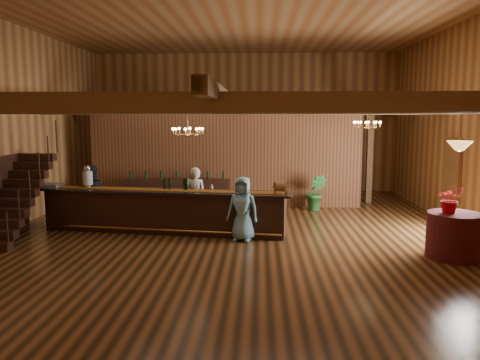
{
  "coord_description": "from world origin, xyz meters",
  "views": [
    {
      "loc": [
        0.65,
        -12.0,
        3.0
      ],
      "look_at": [
        0.11,
        0.72,
        1.27
      ],
      "focal_mm": 35.0,
      "sensor_mm": 36.0,
      "label": 1
    }
  ],
  "objects_px": {
    "pendant_lamp": "(460,146)",
    "guest": "(243,209)",
    "floor_plant": "(316,192)",
    "chandelier_right": "(367,124)",
    "staff_second": "(91,196)",
    "tasting_bar": "(163,211)",
    "raffle_drum": "(280,187)",
    "bartender": "(195,197)",
    "round_table": "(454,236)",
    "beverage_dispenser": "(88,177)",
    "backbar_shelf": "(177,194)",
    "chandelier_left": "(188,131)"
  },
  "relations": [
    {
      "from": "tasting_bar",
      "to": "raffle_drum",
      "type": "relative_size",
      "value": 19.77
    },
    {
      "from": "bartender",
      "to": "guest",
      "type": "distance_m",
      "value": 1.99
    },
    {
      "from": "chandelier_left",
      "to": "guest",
      "type": "bearing_deg",
      "value": -31.72
    },
    {
      "from": "tasting_bar",
      "to": "backbar_shelf",
      "type": "height_order",
      "value": "tasting_bar"
    },
    {
      "from": "tasting_bar",
      "to": "staff_second",
      "type": "relative_size",
      "value": 3.99
    },
    {
      "from": "round_table",
      "to": "chandelier_left",
      "type": "height_order",
      "value": "chandelier_left"
    },
    {
      "from": "chandelier_right",
      "to": "staff_second",
      "type": "relative_size",
      "value": 0.47
    },
    {
      "from": "tasting_bar",
      "to": "floor_plant",
      "type": "bearing_deg",
      "value": 42.93
    },
    {
      "from": "round_table",
      "to": "pendant_lamp",
      "type": "distance_m",
      "value": 1.92
    },
    {
      "from": "round_table",
      "to": "raffle_drum",
      "type": "bearing_deg",
      "value": 157.32
    },
    {
      "from": "beverage_dispenser",
      "to": "round_table",
      "type": "height_order",
      "value": "beverage_dispenser"
    },
    {
      "from": "round_table",
      "to": "pendant_lamp",
      "type": "xyz_separation_m",
      "value": [
        0.0,
        0.0,
        1.92
      ]
    },
    {
      "from": "bartender",
      "to": "staff_second",
      "type": "relative_size",
      "value": 0.97
    },
    {
      "from": "beverage_dispenser",
      "to": "staff_second",
      "type": "xyz_separation_m",
      "value": [
        -0.03,
        0.29,
        -0.56
      ]
    },
    {
      "from": "pendant_lamp",
      "to": "floor_plant",
      "type": "bearing_deg",
      "value": 114.91
    },
    {
      "from": "staff_second",
      "to": "bartender",
      "type": "bearing_deg",
      "value": 144.77
    },
    {
      "from": "round_table",
      "to": "tasting_bar",
      "type": "bearing_deg",
      "value": 163.38
    },
    {
      "from": "raffle_drum",
      "to": "guest",
      "type": "xyz_separation_m",
      "value": [
        -0.92,
        -0.29,
        -0.5
      ]
    },
    {
      "from": "chandelier_right",
      "to": "floor_plant",
      "type": "relative_size",
      "value": 0.68
    },
    {
      "from": "round_table",
      "to": "chandelier_right",
      "type": "relative_size",
      "value": 1.41
    },
    {
      "from": "tasting_bar",
      "to": "bartender",
      "type": "height_order",
      "value": "bartender"
    },
    {
      "from": "raffle_drum",
      "to": "chandelier_right",
      "type": "bearing_deg",
      "value": 43.71
    },
    {
      "from": "round_table",
      "to": "bartender",
      "type": "bearing_deg",
      "value": 155.52
    },
    {
      "from": "backbar_shelf",
      "to": "chandelier_left",
      "type": "height_order",
      "value": "chandelier_left"
    },
    {
      "from": "beverage_dispenser",
      "to": "chandelier_right",
      "type": "xyz_separation_m",
      "value": [
        7.75,
        1.71,
        1.38
      ]
    },
    {
      "from": "backbar_shelf",
      "to": "chandelier_left",
      "type": "bearing_deg",
      "value": -75.33
    },
    {
      "from": "round_table",
      "to": "guest",
      "type": "relative_size",
      "value": 0.72
    },
    {
      "from": "beverage_dispenser",
      "to": "bartender",
      "type": "height_order",
      "value": "beverage_dispenser"
    },
    {
      "from": "round_table",
      "to": "guest",
      "type": "bearing_deg",
      "value": 164.91
    },
    {
      "from": "tasting_bar",
      "to": "chandelier_left",
      "type": "relative_size",
      "value": 8.4
    },
    {
      "from": "chandelier_left",
      "to": "pendant_lamp",
      "type": "xyz_separation_m",
      "value": [
        6.01,
        -2.12,
        -0.24
      ]
    },
    {
      "from": "guest",
      "to": "floor_plant",
      "type": "height_order",
      "value": "guest"
    },
    {
      "from": "tasting_bar",
      "to": "chandelier_right",
      "type": "bearing_deg",
      "value": 27.77
    },
    {
      "from": "raffle_drum",
      "to": "guest",
      "type": "bearing_deg",
      "value": -162.49
    },
    {
      "from": "raffle_drum",
      "to": "chandelier_left",
      "type": "bearing_deg",
      "value": 165.69
    },
    {
      "from": "pendant_lamp",
      "to": "guest",
      "type": "distance_m",
      "value": 4.99
    },
    {
      "from": "raffle_drum",
      "to": "floor_plant",
      "type": "bearing_deg",
      "value": 69.6
    },
    {
      "from": "backbar_shelf",
      "to": "staff_second",
      "type": "height_order",
      "value": "staff_second"
    },
    {
      "from": "bartender",
      "to": "floor_plant",
      "type": "xyz_separation_m",
      "value": [
        3.58,
        2.33,
        -0.23
      ]
    },
    {
      "from": "beverage_dispenser",
      "to": "chandelier_left",
      "type": "xyz_separation_m",
      "value": [
        2.75,
        -0.2,
        1.24
      ]
    },
    {
      "from": "raffle_drum",
      "to": "floor_plant",
      "type": "height_order",
      "value": "raffle_drum"
    },
    {
      "from": "tasting_bar",
      "to": "beverage_dispenser",
      "type": "bearing_deg",
      "value": 178.54
    },
    {
      "from": "beverage_dispenser",
      "to": "guest",
      "type": "height_order",
      "value": "beverage_dispenser"
    },
    {
      "from": "guest",
      "to": "floor_plant",
      "type": "relative_size",
      "value": 1.34
    },
    {
      "from": "pendant_lamp",
      "to": "guest",
      "type": "bearing_deg",
      "value": 164.91
    },
    {
      "from": "backbar_shelf",
      "to": "pendant_lamp",
      "type": "distance_m",
      "value": 8.74
    },
    {
      "from": "raffle_drum",
      "to": "staff_second",
      "type": "bearing_deg",
      "value": 167.92
    },
    {
      "from": "staff_second",
      "to": "pendant_lamp",
      "type": "bearing_deg",
      "value": 126.76
    },
    {
      "from": "tasting_bar",
      "to": "backbar_shelf",
      "type": "xyz_separation_m",
      "value": [
        -0.19,
        3.1,
        -0.08
      ]
    },
    {
      "from": "guest",
      "to": "beverage_dispenser",
      "type": "bearing_deg",
      "value": 179.19
    }
  ]
}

